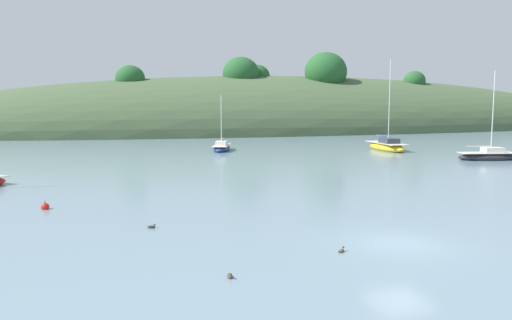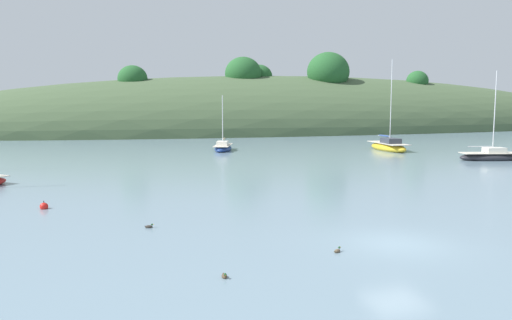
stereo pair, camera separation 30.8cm
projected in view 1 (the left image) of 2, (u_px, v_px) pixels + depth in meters
ground_plane at (400, 244)px, 20.63m from camera, size 400.00×400.00×0.00m
far_shoreline_hill at (292, 130)px, 100.91m from camera, size 150.00×36.00×25.50m
sailboat_cream_ketch at (488, 156)px, 49.94m from camera, size 6.27×3.32×8.91m
sailboat_red_portside at (387, 146)px, 59.71m from camera, size 3.04×7.50×10.81m
sailboat_blue_center at (222, 148)px, 59.16m from camera, size 3.67×5.79×6.63m
mooring_buoy_channel at (45, 207)px, 27.18m from camera, size 0.44×0.44×0.54m
duck_lead at (230, 276)px, 16.64m from camera, size 0.20×0.43×0.24m
duck_lone_left at (341, 251)px, 19.47m from camera, size 0.40×0.34×0.24m
duck_straggler at (152, 227)px, 23.14m from camera, size 0.42×0.27×0.24m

